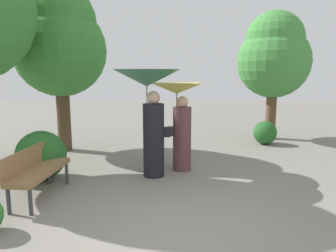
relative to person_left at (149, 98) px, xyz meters
name	(u,v)px	position (x,y,z in m)	size (l,w,h in m)	color
ground_plane	(172,234)	(0.38, -2.42, -1.60)	(40.00, 40.00, 0.00)	slate
person_left	(149,98)	(0.00, 0.00, 0.00)	(1.32, 1.32, 2.16)	black
person_right	(179,110)	(0.62, 0.40, -0.28)	(1.12, 1.12, 1.89)	#563338
park_bench	(35,168)	(-1.88, -1.13, -1.09)	(0.64, 1.54, 0.83)	#38383D
tree_near_right	(274,55)	(3.74, 3.70, 1.04)	(2.24, 2.24, 3.98)	brown
tree_mid_left	(60,42)	(-2.40, 2.25, 1.30)	(2.41, 2.41, 4.36)	#4C3823
bush_path_right	(265,133)	(3.31, 2.88, -1.25)	(0.69, 0.69, 0.69)	#235B23
bush_behind_bench	(41,155)	(-2.13, -0.18, -1.11)	(0.97, 0.97, 0.97)	#235B23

